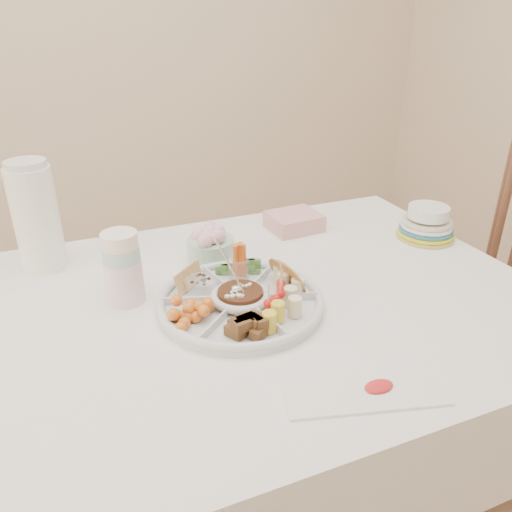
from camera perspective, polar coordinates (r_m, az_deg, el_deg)
name	(u,v)px	position (r m, az deg, el deg)	size (l,w,h in m)	color
wall_back	(99,17)	(2.98, -17.56, 24.58)	(4.00, 0.02, 2.70)	beige
dining_table	(235,422)	(1.43, -2.43, -18.38)	(1.52, 1.02, 0.76)	white
party_tray	(240,299)	(1.16, -1.79, -4.94)	(0.38, 0.38, 0.04)	silver
bean_dip	(240,296)	(1.16, -1.79, -4.62)	(0.10, 0.10, 0.04)	#301F11
tortillas	(286,276)	(1.21, 3.39, -2.29)	(0.11, 0.11, 0.07)	#B7883F
carrot_cucumber	(238,258)	(1.25, -2.07, -0.24)	(0.10, 0.10, 0.09)	orange
pita_raisins	(192,279)	(1.21, -7.29, -2.63)	(0.10, 0.10, 0.06)	tan
cherries	(190,311)	(1.10, -7.56, -6.26)	(0.12, 0.12, 0.05)	orange
granola_chunks	(243,326)	(1.04, -1.49, -8.00)	(0.11, 0.11, 0.05)	brown
banana_tomato	(293,298)	(1.09, 4.25, -4.84)	(0.10, 0.10, 0.08)	#FFDB6D
cup_stack	(121,254)	(1.18, -15.16, 0.18)	(0.09, 0.09, 0.24)	beige
thermos	(36,215)	(1.41, -23.87, 4.29)	(0.11, 0.11, 0.30)	white
flower_bowl	(211,245)	(1.37, -5.20, 1.28)	(0.13, 0.13, 0.10)	silver
napkin_stack	(294,221)	(1.58, 4.37, 3.97)	(0.15, 0.13, 0.05)	#E7A2A1
plate_stack	(427,221)	(1.59, 18.98, 3.80)	(0.17, 0.17, 0.11)	#E7DF45
placemat	(365,393)	(0.95, 12.30, -15.08)	(0.29, 0.10, 0.01)	white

